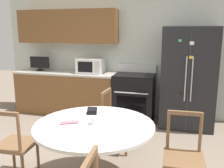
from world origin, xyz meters
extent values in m
cube|color=silver|center=(0.00, 2.65, 1.30)|extent=(5.20, 0.10, 2.60)
cube|color=brown|center=(-1.13, 2.43, 1.84)|extent=(2.14, 0.34, 0.68)
cube|color=brown|center=(-1.13, 2.29, 0.43)|extent=(2.14, 0.62, 0.86)
cube|color=#B7B2A8|center=(-1.13, 2.29, 0.88)|extent=(2.17, 0.64, 0.03)
cube|color=black|center=(1.35, 2.21, 0.91)|extent=(0.94, 0.74, 1.83)
cube|color=#333333|center=(1.35, 1.83, 0.91)|extent=(0.01, 0.01, 1.75)
cylinder|color=silver|center=(1.30, 1.82, 0.96)|extent=(0.02, 0.02, 0.77)
cylinder|color=silver|center=(1.40, 1.82, 0.96)|extent=(0.02, 0.02, 0.77)
cube|color=black|center=(1.24, 1.83, 0.70)|extent=(0.06, 0.02, 0.04)
cube|color=white|center=(1.37, 1.83, 1.55)|extent=(0.05, 0.01, 0.04)
cube|color=yellow|center=(1.36, 1.83, 1.33)|extent=(0.06, 0.01, 0.05)
cube|color=white|center=(1.36, 1.83, 1.56)|extent=(0.07, 0.01, 0.06)
cube|color=#3FB259|center=(1.17, 1.83, 1.60)|extent=(0.05, 0.02, 0.04)
cube|color=black|center=(0.35, 2.26, 0.45)|extent=(0.78, 0.64, 0.90)
cube|color=black|center=(0.35, 1.94, 0.36)|extent=(0.56, 0.01, 0.40)
cylinder|color=silver|center=(0.35, 1.91, 0.63)|extent=(0.64, 0.02, 0.02)
cube|color=black|center=(0.35, 2.26, 0.91)|extent=(0.78, 0.64, 0.02)
cube|color=white|center=(0.35, 2.55, 1.00)|extent=(0.78, 0.06, 0.16)
cube|color=white|center=(-0.57, 2.31, 1.05)|extent=(0.53, 0.38, 0.30)
cube|color=black|center=(-0.62, 2.11, 1.05)|extent=(0.31, 0.01, 0.21)
cube|color=silver|center=(-0.38, 2.11, 1.05)|extent=(0.11, 0.01, 0.22)
cylinder|color=black|center=(-1.76, 2.33, 0.91)|extent=(0.16, 0.16, 0.02)
cylinder|color=black|center=(-1.76, 2.33, 0.94)|extent=(0.03, 0.03, 0.04)
cube|color=black|center=(-1.76, 2.33, 1.08)|extent=(0.44, 0.05, 0.24)
cylinder|color=white|center=(0.32, -0.05, 0.74)|extent=(1.32, 1.32, 0.03)
cylinder|color=brown|center=(0.32, -0.05, 0.37)|extent=(0.11, 0.11, 0.70)
cube|color=brown|center=(0.36, 0.92, 0.43)|extent=(0.45, 0.45, 0.04)
cylinder|color=brown|center=(0.54, 1.08, 0.21)|extent=(0.04, 0.04, 0.41)
cylinder|color=brown|center=(0.52, 0.73, 0.21)|extent=(0.04, 0.04, 0.41)
cylinder|color=brown|center=(0.20, 1.10, 0.21)|extent=(0.04, 0.04, 0.41)
cylinder|color=brown|center=(0.18, 0.76, 0.21)|extent=(0.04, 0.04, 0.41)
cylinder|color=brown|center=(0.18, 1.10, 0.68)|extent=(0.04, 0.04, 0.45)
cylinder|color=brown|center=(0.16, 0.76, 0.68)|extent=(0.04, 0.04, 0.45)
cube|color=brown|center=(0.17, 0.93, 0.88)|extent=(0.06, 0.35, 0.04)
cube|color=brown|center=(1.28, 0.03, 0.43)|extent=(0.44, 0.44, 0.04)
cylinder|color=brown|center=(1.11, 0.19, 0.21)|extent=(0.04, 0.04, 0.41)
cylinder|color=brown|center=(1.45, 0.22, 0.68)|extent=(0.04, 0.04, 0.45)
cylinder|color=brown|center=(1.11, 0.21, 0.68)|extent=(0.04, 0.04, 0.45)
cube|color=brown|center=(1.28, 0.22, 0.88)|extent=(0.35, 0.05, 0.04)
cube|color=brown|center=(0.62, -0.99, 0.88)|extent=(0.06, 0.35, 0.04)
cube|color=brown|center=(-0.64, -0.12, 0.43)|extent=(0.44, 0.44, 0.04)
cylinder|color=brown|center=(-0.82, 0.04, 0.21)|extent=(0.04, 0.04, 0.41)
cylinder|color=brown|center=(-0.47, 0.06, 0.21)|extent=(0.04, 0.04, 0.41)
cylinder|color=brown|center=(-0.45, -0.30, 0.68)|extent=(0.04, 0.04, 0.45)
cube|color=brown|center=(-0.63, -0.31, 0.88)|extent=(0.35, 0.06, 0.04)
cylinder|color=silver|center=(0.32, -0.05, 0.80)|extent=(0.10, 0.10, 0.08)
cylinder|color=red|center=(0.32, -0.05, 0.78)|extent=(0.08, 0.08, 0.05)
cylinder|color=pink|center=(0.06, -0.11, 0.78)|extent=(0.20, 0.13, 0.05)
cube|color=black|center=(0.18, 0.27, 0.77)|extent=(0.14, 0.12, 0.03)
cube|color=black|center=(0.18, 0.29, 0.80)|extent=(0.14, 0.13, 0.06)
camera|label=1|loc=(1.19, -2.48, 1.76)|focal=40.00mm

